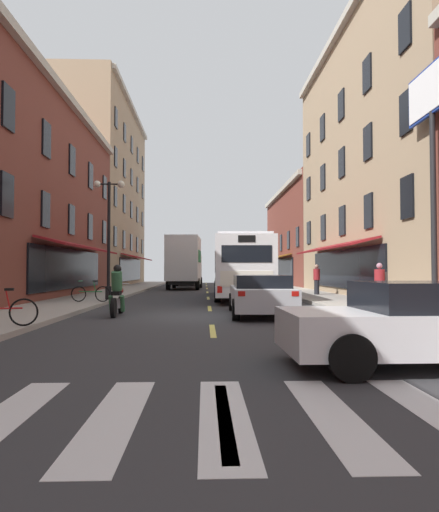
# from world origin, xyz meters

# --- Properties ---
(ground_plane) EXTENTS (34.80, 80.00, 0.10)m
(ground_plane) POSITION_xyz_m (0.00, 0.00, -0.05)
(ground_plane) COLOR #333335
(lane_centre_dashes) EXTENTS (0.14, 73.90, 0.01)m
(lane_centre_dashes) POSITION_xyz_m (0.00, -0.25, 0.00)
(lane_centre_dashes) COLOR #DBCC4C
(lane_centre_dashes) RESTS_ON ground
(crosswalk_near) EXTENTS (7.10, 2.80, 0.01)m
(crosswalk_near) POSITION_xyz_m (0.00, -10.00, 0.00)
(crosswalk_near) COLOR silver
(crosswalk_near) RESTS_ON ground
(sidewalk_left) EXTENTS (3.00, 80.00, 0.14)m
(sidewalk_left) POSITION_xyz_m (-5.90, 0.00, 0.07)
(sidewalk_left) COLOR #A39E93
(sidewalk_left) RESTS_ON ground
(sidewalk_right) EXTENTS (3.00, 80.00, 0.14)m
(sidewalk_right) POSITION_xyz_m (5.90, 0.00, 0.07)
(sidewalk_right) COLOR #A39E93
(sidewalk_right) RESTS_ON ground
(billboard_sign) EXTENTS (0.40, 3.05, 7.93)m
(billboard_sign) POSITION_xyz_m (7.05, -0.54, 6.25)
(billboard_sign) COLOR black
(billboard_sign) RESTS_ON sidewalk_right
(transit_bus) EXTENTS (2.89, 12.09, 3.12)m
(transit_bus) POSITION_xyz_m (1.67, 9.78, 1.64)
(transit_bus) COLOR silver
(transit_bus) RESTS_ON ground
(box_truck) EXTENTS (2.71, 7.26, 4.05)m
(box_truck) POSITION_xyz_m (-1.75, 21.31, 2.05)
(box_truck) COLOR white
(box_truck) RESTS_ON ground
(sedan_near) EXTENTS (2.08, 4.68, 1.32)m
(sedan_near) POSITION_xyz_m (1.65, 0.28, 0.69)
(sedan_near) COLOR silver
(sedan_near) RESTS_ON ground
(sedan_mid) EXTENTS (4.62, 2.06, 1.29)m
(sedan_mid) POSITION_xyz_m (3.36, -7.74, 0.67)
(sedan_mid) COLOR silver
(sedan_mid) RESTS_ON ground
(sedan_far) EXTENTS (2.11, 4.72, 1.41)m
(sedan_far) POSITION_xyz_m (-1.80, 29.63, 0.72)
(sedan_far) COLOR maroon
(sedan_far) RESTS_ON ground
(motorcycle_rider) EXTENTS (0.62, 2.07, 1.66)m
(motorcycle_rider) POSITION_xyz_m (-3.03, 0.26, 0.71)
(motorcycle_rider) COLOR black
(motorcycle_rider) RESTS_ON ground
(bicycle_near) EXTENTS (1.71, 0.48, 0.91)m
(bicycle_near) POSITION_xyz_m (-5.03, 4.88, 0.50)
(bicycle_near) COLOR black
(bicycle_near) RESTS_ON sidewalk_left
(bicycle_mid) EXTENTS (1.68, 0.57, 0.91)m
(bicycle_mid) POSITION_xyz_m (-5.03, -3.70, 0.50)
(bicycle_mid) COLOR black
(bicycle_mid) RESTS_ON sidewalk_left
(pedestrian_near) EXTENTS (0.52, 0.47, 1.60)m
(pedestrian_near) POSITION_xyz_m (6.14, 1.60, 0.98)
(pedestrian_near) COLOR navy
(pedestrian_near) RESTS_ON sidewalk_right
(pedestrian_mid) EXTENTS (0.36, 0.36, 1.66)m
(pedestrian_mid) POSITION_xyz_m (6.00, 10.34, 0.99)
(pedestrian_mid) COLOR black
(pedestrian_mid) RESTS_ON sidewalk_right
(street_lamp_twin) EXTENTS (1.42, 0.32, 5.48)m
(street_lamp_twin) POSITION_xyz_m (-4.61, 6.42, 3.17)
(street_lamp_twin) COLOR black
(street_lamp_twin) RESTS_ON sidewalk_left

